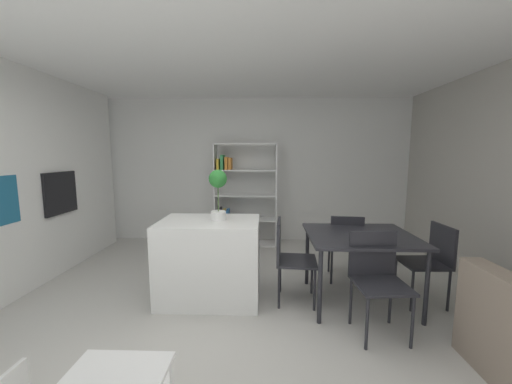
# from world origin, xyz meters

# --- Properties ---
(ground_plane) EXTENTS (8.60, 8.60, 0.00)m
(ground_plane) POSITION_xyz_m (0.00, 0.00, 0.00)
(ground_plane) COLOR beige
(ceiling_slab) EXTENTS (6.26, 5.84, 0.06)m
(ceiling_slab) POSITION_xyz_m (0.00, 0.00, 2.70)
(ceiling_slab) COLOR white
(ceiling_slab) RESTS_ON ground_plane
(back_partition) EXTENTS (6.26, 0.06, 2.67)m
(back_partition) POSITION_xyz_m (0.00, 2.89, 1.33)
(back_partition) COLOR silver
(back_partition) RESTS_ON ground_plane
(built_in_oven) EXTENTS (0.06, 0.60, 0.57)m
(built_in_oven) POSITION_xyz_m (-2.38, 1.21, 1.12)
(built_in_oven) COLOR black
(built_in_oven) RESTS_ON ground_plane
(kitchen_island) EXTENTS (1.11, 0.76, 0.91)m
(kitchen_island) POSITION_xyz_m (-0.20, 0.52, 0.45)
(kitchen_island) COLOR white
(kitchen_island) RESTS_ON ground_plane
(potted_plant_on_island) EXTENTS (0.20, 0.20, 0.57)m
(potted_plant_on_island) POSITION_xyz_m (-0.10, 0.54, 1.27)
(potted_plant_on_island) COLOR white
(potted_plant_on_island) RESTS_ON kitchen_island
(open_bookshelf) EXTENTS (1.11, 0.37, 1.83)m
(open_bookshelf) POSITION_xyz_m (-0.03, 2.55, 0.89)
(open_bookshelf) COLOR white
(open_bookshelf) RESTS_ON ground_plane
(dining_table) EXTENTS (1.13, 1.00, 0.78)m
(dining_table) POSITION_xyz_m (1.46, 0.48, 0.71)
(dining_table) COLOR #232328
(dining_table) RESTS_ON ground_plane
(dining_chair_island_side) EXTENTS (0.47, 0.48, 0.92)m
(dining_chair_island_side) POSITION_xyz_m (0.67, 0.49, 0.55)
(dining_chair_island_side) COLOR #232328
(dining_chair_island_side) RESTS_ON ground_plane
(dining_chair_near) EXTENTS (0.48, 0.47, 0.92)m
(dining_chair_near) POSITION_xyz_m (1.45, -0.04, 0.56)
(dining_chair_near) COLOR #232328
(dining_chair_near) RESTS_ON ground_plane
(dining_chair_window_side) EXTENTS (0.46, 0.45, 0.88)m
(dining_chair_window_side) POSITION_xyz_m (2.24, 0.48, 0.53)
(dining_chair_window_side) COLOR #232328
(dining_chair_window_side) RESTS_ON ground_plane
(dining_chair_far) EXTENTS (0.45, 0.50, 0.88)m
(dining_chair_far) POSITION_xyz_m (1.45, 1.00, 0.53)
(dining_chair_far) COLOR #232328
(dining_chair_far) RESTS_ON ground_plane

